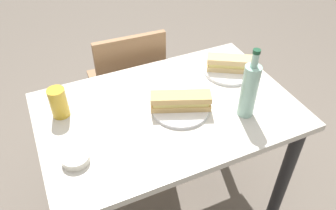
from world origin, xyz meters
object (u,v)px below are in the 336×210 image
Objects in this scene: baguette_sandwich_near at (181,101)px; baguette_sandwich_far at (230,63)px; chair_far at (129,84)px; dining_table at (168,130)px; plate_near at (180,109)px; olive_bowl at (76,159)px; water_bottle at (249,90)px; plate_far at (229,71)px; beer_glass at (59,103)px; knife_far at (226,62)px; knife_near at (177,99)px.

baguette_sandwich_near is 0.37m from baguette_sandwich_far.
chair_far reaches higher than baguette_sandwich_far.
plate_near reaches higher than dining_table.
dining_table is 10.83× the size of olive_bowl.
baguette_sandwich_far is 0.31m from water_bottle.
beer_glass is at bearing 178.52° from plate_far.
chair_far is at bearing 137.71° from knife_far.
water_bottle is (0.24, -0.13, 0.08)m from baguette_sandwich_near.
plate_far is at bearing 18.43° from dining_table.
knife_near is (0.01, 0.05, 0.01)m from plate_near.
baguette_sandwich_far is at bearing 17.47° from knife_near.
plate_far is (0.38, 0.13, 0.13)m from dining_table.
olive_bowl reaches higher than plate_far.
baguette_sandwich_near reaches higher than knife_near.
knife_far reaches higher than plate_far.
beer_glass reaches higher than plate_far.
plate_far is at bearing 17.64° from olive_bowl.
chair_far is at bearing 94.78° from baguette_sandwich_near.
chair_far is 3.84× the size of baguette_sandwich_far.
olive_bowl is at bearing -162.36° from plate_far.
beer_glass reaches higher than knife_far.
olive_bowl is (-0.42, -0.68, 0.26)m from chair_far.
plate_near is 0.50m from beer_glass.
baguette_sandwich_far is 2.20× the size of olive_bowl.
knife_far is 0.38m from water_bottle.
plate_far is 0.06m from knife_far.
baguette_sandwich_near is 2.57× the size of olive_bowl.
beer_glass is at bearing 89.83° from olive_bowl.
baguette_sandwich_near is 0.84× the size of water_bottle.
knife_far is at bearing 70.21° from plate_far.
chair_far reaches higher than plate_near.
beer_glass is (-0.80, 0.02, 0.02)m from baguette_sandwich_far.
dining_table is 0.46m from olive_bowl.
chair_far is (-0.00, 0.55, -0.12)m from dining_table.
dining_table is 0.18m from baguette_sandwich_near.
water_bottle reaches higher than knife_far.
plate_near is 1.38× the size of knife_near.
knife_far is (0.36, 0.21, 0.01)m from plate_near.
baguette_sandwich_near is (0.04, -0.03, 0.18)m from dining_table.
baguette_sandwich_near reaches higher than dining_table.
knife_near is at bearing -155.51° from knife_far.
water_bottle is at bearing -38.96° from knife_near.
dining_table is at bearing -19.34° from beer_glass.
chair_far is at bearing 132.28° from baguette_sandwich_far.
chair_far is at bearing 111.88° from water_bottle.
chair_far is 8.43× the size of olive_bowl.
olive_bowl is (-0.80, -0.26, -0.03)m from baguette_sandwich_far.
dining_table is 0.41m from water_bottle.
plate_far is 1.10× the size of baguette_sandwich_far.
beer_glass reaches higher than chair_far.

